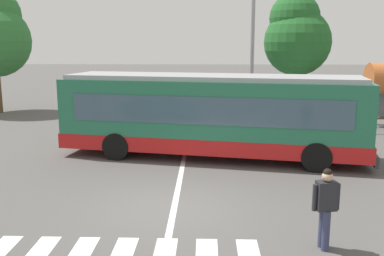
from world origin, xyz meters
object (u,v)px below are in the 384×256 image
Objects in this scene: pedestrian_crossing_street at (326,204)px; parked_car_silver at (299,102)px; parked_car_champagne at (164,102)px; city_transit_bus at (212,115)px; parked_car_charcoal at (255,102)px; background_tree_right at (296,35)px; parked_car_teal at (210,103)px; twin_arm_street_lamp at (253,19)px; parked_car_red at (120,101)px.

pedestrian_crossing_street is 17.58m from parked_car_silver.
city_transit_bus is at bearing -74.42° from parked_car_champagne.
background_tree_right is at bearing 47.78° from parked_car_charcoal.
parked_car_champagne is 1.00× the size of parked_car_teal.
parked_car_charcoal is at bearing 88.42° from pedestrian_crossing_street.
city_transit_bus is 6.69× the size of pedestrian_crossing_street.
twin_arm_street_lamp reaches higher than pedestrian_crossing_street.
parked_car_charcoal is 5.85m from background_tree_right.
parked_car_champagne is at bearing 106.18° from pedestrian_crossing_street.
city_transit_bus reaches higher than pedestrian_crossing_street.
background_tree_right is at bearing 85.16° from parked_car_silver.
parked_car_silver is at bearing 0.35° from parked_car_red.
city_transit_bus is at bearing -61.32° from parked_car_red.
parked_car_charcoal is at bearing 74.54° from city_transit_bus.
parked_car_red is 2.71m from parked_car_champagne.
parked_car_red is at bearing 113.94° from pedestrian_crossing_street.
parked_car_red is 10.76m from parked_car_silver.
pedestrian_crossing_street is 14.06m from twin_arm_street_lamp.
twin_arm_street_lamp is at bearing -129.90° from parked_car_silver.
parked_car_red is 5.45m from parked_car_teal.
city_transit_bus is 2.50× the size of parked_car_teal.
pedestrian_crossing_street is 0.37× the size of parked_car_silver.
city_transit_bus reaches higher than parked_car_champagne.
parked_car_silver is 6.91m from twin_arm_street_lamp.
city_transit_bus is 2.50× the size of parked_car_silver.
city_transit_bus reaches higher than parked_car_charcoal.
city_transit_bus is at bearing -118.23° from parked_car_silver.
parked_car_champagne is at bearing 105.58° from city_transit_bus.
parked_car_charcoal is at bearing 0.97° from parked_car_champagne.
parked_car_red is 1.00× the size of parked_car_charcoal.
background_tree_right is (3.56, 6.98, -0.65)m from twin_arm_street_lamp.
parked_car_charcoal is (5.42, 0.09, 0.00)m from parked_car_champagne.
parked_car_red is at bearing -179.65° from parked_car_silver.
parked_car_champagne is 1.01× the size of parked_car_charcoal.
parked_car_teal and parked_car_silver have the same top height.
twin_arm_street_lamp is (-3.30, -3.95, 4.61)m from parked_car_silver.
parked_car_red and parked_car_charcoal have the same top height.
parked_car_red is 12.11m from background_tree_right.
parked_car_champagne and parked_car_silver have the same top height.
city_transit_bus is 9.34m from parked_car_teal.
pedestrian_crossing_street reaches higher than parked_car_charcoal.
parked_car_champagne is 9.78m from background_tree_right.
parked_car_champagne is 1.01× the size of parked_car_silver.
parked_car_charcoal is 0.53× the size of twin_arm_street_lamp.
parked_car_champagne is 0.54× the size of twin_arm_street_lamp.
parked_car_red and parked_car_teal have the same top height.
twin_arm_street_lamp is at bearing 90.83° from pedestrian_crossing_street.
parked_car_silver is at bearing 79.81° from pedestrian_crossing_street.
background_tree_right reaches higher than parked_car_red.
parked_car_teal is at bearing 89.94° from city_transit_bus.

